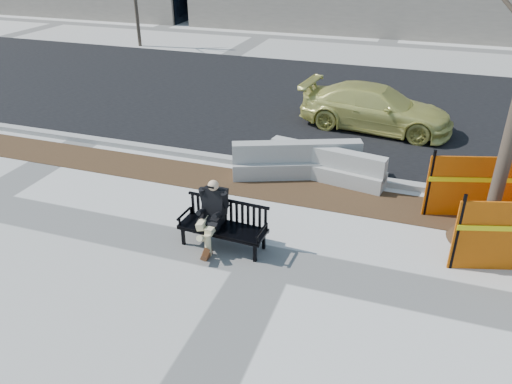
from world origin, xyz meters
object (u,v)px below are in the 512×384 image
seated_man (214,242)px  jersey_barrier_left (296,176)px  tree_fence (484,240)px  jersey_barrier_right (325,179)px  bench (224,246)px  sedan (374,129)px

seated_man → jersey_barrier_left: bearing=80.6°
jersey_barrier_left → tree_fence: bearing=-42.9°
jersey_barrier_left → seated_man: bearing=-124.7°
seated_man → jersey_barrier_right: bearing=70.1°
jersey_barrier_right → bench: bearing=-99.6°
bench → seated_man: size_ratio=1.30×
seated_man → jersey_barrier_left: seated_man is taller
sedan → bench: bearing=171.7°
sedan → tree_fence: bearing=-146.4°
sedan → jersey_barrier_left: size_ratio=1.44×
bench → tree_fence: size_ratio=0.23×
tree_fence → sedan: bearing=117.3°
jersey_barrier_right → seated_man: bearing=-103.2°
jersey_barrier_right → jersey_barrier_left: bearing=-164.9°
tree_fence → jersey_barrier_right: tree_fence is taller
seated_man → tree_fence: 4.86m
seated_man → sedan: seated_man is taller
seated_man → sedan: size_ratio=0.29×
sedan → jersey_barrier_left: bearing=166.7°
seated_man → sedan: (1.96, 6.70, 0.00)m
tree_fence → sedan: tree_fence is taller
seated_man → bench: bearing=-11.2°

